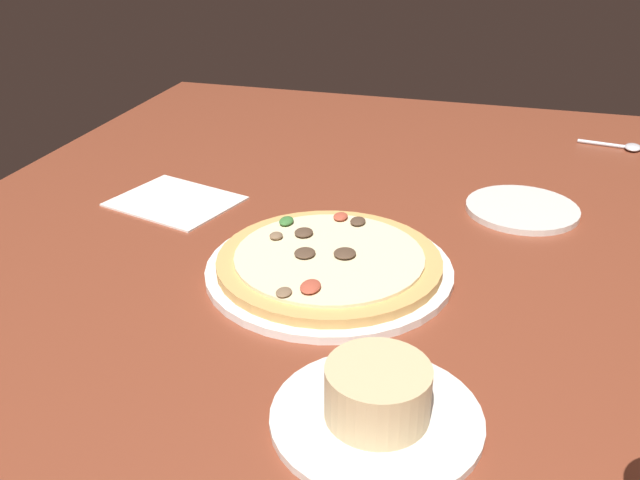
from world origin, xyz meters
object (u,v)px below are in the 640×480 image
Objects in this scene: pizza_main at (329,264)px; spoon at (625,146)px; ramekin_on_saucer at (377,402)px; side_plate at (522,209)px; paper_menu at (175,201)px.

pizza_main is 2.71× the size of spoon.
pizza_main is 70.09cm from spoon.
side_plate is at bearing 167.18° from ramekin_on_saucer.
side_plate is 0.94× the size of paper_menu.
ramekin_on_saucer is at bearing -12.82° from side_plate.
pizza_main is at bearing -41.59° from side_plate.
ramekin_on_saucer is 1.17× the size of side_plate.
paper_menu is (-38.53, -38.65, -1.99)cm from ramekin_on_saucer.
spoon is (-58.10, 39.21, -0.76)cm from pizza_main.
pizza_main is at bearing 78.52° from paper_menu.
side_plate is (-24.98, 22.17, -0.77)cm from pizza_main.
spoon is at bearing 145.99° from pizza_main.
pizza_main reaches higher than spoon.
spoon reaches higher than paper_menu.
side_plate is at bearing 138.41° from pizza_main.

